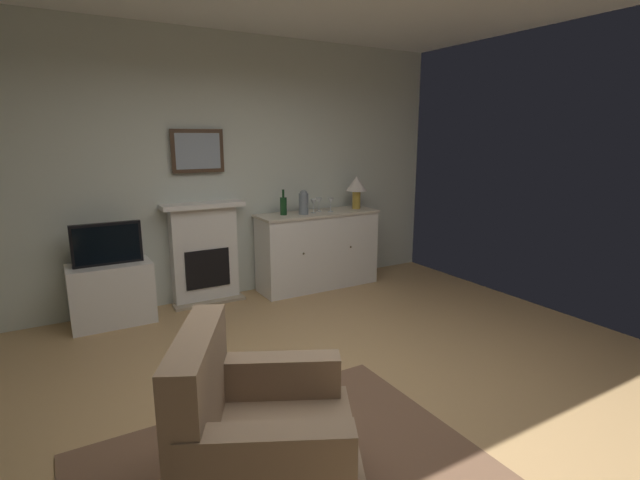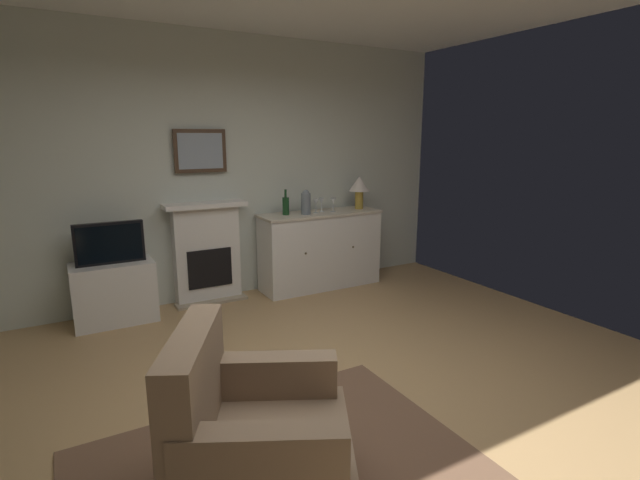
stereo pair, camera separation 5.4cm
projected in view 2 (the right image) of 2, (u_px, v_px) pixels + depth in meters
ground_plane at (349, 409)px, 3.22m from camera, size 5.65×5.31×0.10m
wall_rear at (221, 169)px, 5.13m from camera, size 5.65×0.06×2.87m
area_rug at (280, 472)px, 2.53m from camera, size 2.14×1.55×0.02m
fireplace_unit at (207, 252)px, 5.09m from camera, size 0.87×0.30×1.10m
framed_picture at (200, 151)px, 4.90m from camera, size 0.55×0.04×0.45m
sideboard_cabinet at (320, 250)px, 5.60m from camera, size 1.48×0.49×0.91m
table_lamp at (359, 186)px, 5.70m from camera, size 0.26×0.26×0.40m
wine_bottle at (286, 205)px, 5.29m from camera, size 0.08×0.08×0.29m
wine_glass_left at (316, 203)px, 5.42m from camera, size 0.07×0.07×0.16m
wine_glass_center at (321, 201)px, 5.52m from camera, size 0.07×0.07×0.16m
wine_glass_right at (333, 202)px, 5.50m from camera, size 0.07×0.07×0.16m
vase_decorative at (306, 202)px, 5.32m from camera, size 0.11×0.11×0.28m
tv_cabinet at (114, 293)px, 4.54m from camera, size 0.75×0.42×0.60m
tv_set at (110, 243)px, 4.41m from camera, size 0.62×0.07×0.40m
armchair at (252, 437)px, 2.23m from camera, size 1.07×1.04×0.92m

